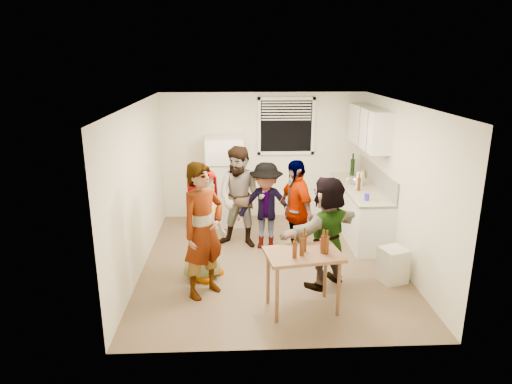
{
  "coord_description": "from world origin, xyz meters",
  "views": [
    {
      "loc": [
        -0.54,
        -6.63,
        3.15
      ],
      "look_at": [
        -0.24,
        0.09,
        1.15
      ],
      "focal_mm": 32.0,
      "sensor_mm": 36.0,
      "label": 1
    }
  ],
  "objects_px": {
    "beer_bottle_counter": "(358,191)",
    "guest_orange": "(324,284)",
    "wine_bottle": "(352,175)",
    "trash_bin": "(393,265)",
    "refrigerator": "(225,181)",
    "blue_cup": "(367,200)",
    "kettle": "(356,185)",
    "guest_stripe": "(205,293)",
    "guest_back_left": "(241,246)",
    "serving_table": "(302,309)",
    "guest_grey": "(205,276)",
    "red_cup": "(323,249)",
    "guest_black": "(294,258)",
    "beer_bottle_table": "(295,258)",
    "guest_back_right": "(266,247)"
  },
  "relations": [
    {
      "from": "red_cup",
      "to": "guest_back_right",
      "type": "relative_size",
      "value": 0.09
    },
    {
      "from": "beer_bottle_table",
      "to": "guest_back_left",
      "type": "height_order",
      "value": "beer_bottle_table"
    },
    {
      "from": "wine_bottle",
      "to": "red_cup",
      "type": "xyz_separation_m",
      "value": [
        -1.19,
        -3.29,
        -0.11
      ]
    },
    {
      "from": "guest_stripe",
      "to": "guest_back_left",
      "type": "height_order",
      "value": "guest_back_left"
    },
    {
      "from": "refrigerator",
      "to": "trash_bin",
      "type": "height_order",
      "value": "refrigerator"
    },
    {
      "from": "beer_bottle_counter",
      "to": "beer_bottle_table",
      "type": "height_order",
      "value": "beer_bottle_counter"
    },
    {
      "from": "wine_bottle",
      "to": "kettle",
      "type": "bearing_deg",
      "value": -98.48
    },
    {
      "from": "red_cup",
      "to": "guest_black",
      "type": "height_order",
      "value": "red_cup"
    },
    {
      "from": "guest_grey",
      "to": "guest_black",
      "type": "relative_size",
      "value": 1.01
    },
    {
      "from": "beer_bottle_counter",
      "to": "trash_bin",
      "type": "bearing_deg",
      "value": -85.96
    },
    {
      "from": "red_cup",
      "to": "guest_stripe",
      "type": "relative_size",
      "value": 0.07
    },
    {
      "from": "trash_bin",
      "to": "guest_back_right",
      "type": "bearing_deg",
      "value": 143.27
    },
    {
      "from": "beer_bottle_counter",
      "to": "guest_orange",
      "type": "height_order",
      "value": "beer_bottle_counter"
    },
    {
      "from": "beer_bottle_table",
      "to": "guest_orange",
      "type": "height_order",
      "value": "beer_bottle_table"
    },
    {
      "from": "trash_bin",
      "to": "guest_back_left",
      "type": "height_order",
      "value": "trash_bin"
    },
    {
      "from": "guest_grey",
      "to": "wine_bottle",
      "type": "bearing_deg",
      "value": -15.6
    },
    {
      "from": "serving_table",
      "to": "beer_bottle_table",
      "type": "distance_m",
      "value": 0.81
    },
    {
      "from": "kettle",
      "to": "refrigerator",
      "type": "bearing_deg",
      "value": -172.46
    },
    {
      "from": "kettle",
      "to": "wine_bottle",
      "type": "xyz_separation_m",
      "value": [
        0.1,
        0.67,
        0.0
      ]
    },
    {
      "from": "wine_bottle",
      "to": "trash_bin",
      "type": "distance_m",
      "value": 2.77
    },
    {
      "from": "refrigerator",
      "to": "guest_grey",
      "type": "relative_size",
      "value": 1.02
    },
    {
      "from": "blue_cup",
      "to": "trash_bin",
      "type": "relative_size",
      "value": 0.22
    },
    {
      "from": "refrigerator",
      "to": "guest_black",
      "type": "distance_m",
      "value": 2.25
    },
    {
      "from": "blue_cup",
      "to": "trash_bin",
      "type": "distance_m",
      "value": 1.25
    },
    {
      "from": "trash_bin",
      "to": "guest_grey",
      "type": "distance_m",
      "value": 2.77
    },
    {
      "from": "beer_bottle_table",
      "to": "guest_orange",
      "type": "relative_size",
      "value": 0.13
    },
    {
      "from": "refrigerator",
      "to": "blue_cup",
      "type": "xyz_separation_m",
      "value": [
        2.33,
        -1.52,
        0.05
      ]
    },
    {
      "from": "kettle",
      "to": "guest_orange",
      "type": "xyz_separation_m",
      "value": [
        -0.93,
        -2.07,
        -0.9
      ]
    },
    {
      "from": "red_cup",
      "to": "guest_grey",
      "type": "relative_size",
      "value": 0.08
    },
    {
      "from": "serving_table",
      "to": "guest_grey",
      "type": "relative_size",
      "value": 0.56
    },
    {
      "from": "guest_black",
      "to": "refrigerator",
      "type": "bearing_deg",
      "value": -167.73
    },
    {
      "from": "red_cup",
      "to": "guest_grey",
      "type": "distance_m",
      "value": 1.98
    },
    {
      "from": "serving_table",
      "to": "beer_bottle_table",
      "type": "height_order",
      "value": "beer_bottle_table"
    },
    {
      "from": "red_cup",
      "to": "refrigerator",
      "type": "bearing_deg",
      "value": 112.49
    },
    {
      "from": "kettle",
      "to": "guest_back_left",
      "type": "xyz_separation_m",
      "value": [
        -2.11,
        -0.63,
        -0.9
      ]
    },
    {
      "from": "trash_bin",
      "to": "guest_back_left",
      "type": "distance_m",
      "value": 2.6
    },
    {
      "from": "beer_bottle_table",
      "to": "wine_bottle",
      "type": "bearing_deg",
      "value": 65.85
    },
    {
      "from": "wine_bottle",
      "to": "beer_bottle_table",
      "type": "relative_size",
      "value": 1.54
    },
    {
      "from": "guest_black",
      "to": "guest_orange",
      "type": "height_order",
      "value": "guest_orange"
    },
    {
      "from": "kettle",
      "to": "beer_bottle_counter",
      "type": "xyz_separation_m",
      "value": [
        -0.05,
        -0.39,
        0.0
      ]
    },
    {
      "from": "refrigerator",
      "to": "beer_bottle_counter",
      "type": "bearing_deg",
      "value": -22.05
    },
    {
      "from": "kettle",
      "to": "trash_bin",
      "type": "relative_size",
      "value": 0.48
    },
    {
      "from": "wine_bottle",
      "to": "blue_cup",
      "type": "distance_m",
      "value": 1.64
    },
    {
      "from": "trash_bin",
      "to": "guest_back_right",
      "type": "relative_size",
      "value": 0.34
    },
    {
      "from": "beer_bottle_table",
      "to": "guest_orange",
      "type": "distance_m",
      "value": 1.26
    },
    {
      "from": "blue_cup",
      "to": "guest_stripe",
      "type": "distance_m",
      "value": 3.02
    },
    {
      "from": "red_cup",
      "to": "guest_back_left",
      "type": "xyz_separation_m",
      "value": [
        -1.02,
        1.99,
        -0.79
      ]
    },
    {
      "from": "guest_grey",
      "to": "beer_bottle_table",
      "type": "bearing_deg",
      "value": -99.87
    },
    {
      "from": "serving_table",
      "to": "beer_bottle_table",
      "type": "relative_size",
      "value": 4.39
    },
    {
      "from": "kettle",
      "to": "guest_stripe",
      "type": "xyz_separation_m",
      "value": [
        -2.64,
        -2.26,
        -0.9
      ]
    }
  ]
}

